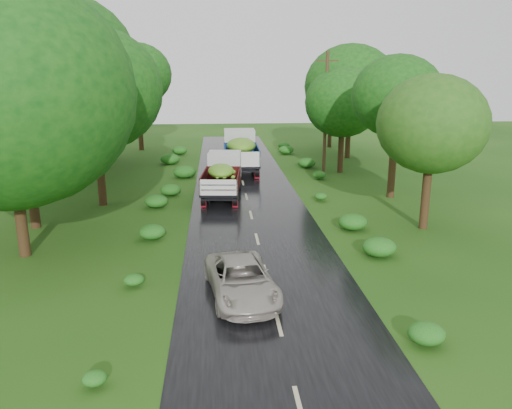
{
  "coord_description": "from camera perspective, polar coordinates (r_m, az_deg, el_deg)",
  "views": [
    {
      "loc": [
        -1.82,
        -13.85,
        7.6
      ],
      "look_at": [
        -0.06,
        7.92,
        1.7
      ],
      "focal_mm": 35.0,
      "sensor_mm": 36.0,
      "label": 1
    }
  ],
  "objects": [
    {
      "name": "trees_left",
      "position": [
        34.34,
        -19.58,
        13.07
      ],
      "size": [
        7.6,
        33.08,
        10.1
      ],
      "color": "black",
      "rests_on": "ground"
    },
    {
      "name": "trees_right",
      "position": [
        38.45,
        11.95,
        11.79
      ],
      "size": [
        5.94,
        30.01,
        8.02
      ],
      "color": "black",
      "rests_on": "ground"
    },
    {
      "name": "road_lines",
      "position": [
        21.32,
        0.57,
        -5.7
      ],
      "size": [
        0.12,
        69.6,
        0.0
      ],
      "color": "#BFB78C",
      "rests_on": "road"
    },
    {
      "name": "utility_pole",
      "position": [
        37.65,
        7.96,
        10.4
      ],
      "size": [
        1.57,
        0.26,
        8.93
      ],
      "rotation": [
        0.0,
        0.0,
        -0.06
      ],
      "color": "#382616",
      "rests_on": "ground"
    },
    {
      "name": "truck_far",
      "position": [
        38.69,
        -1.79,
        6.31
      ],
      "size": [
        2.61,
        7.11,
        2.97
      ],
      "rotation": [
        0.0,
        0.0,
        -0.01
      ],
      "color": "black",
      "rests_on": "ground"
    },
    {
      "name": "shrubs",
      "position": [
        28.83,
        -0.86,
        0.55
      ],
      "size": [
        11.9,
        44.0,
        0.7
      ],
      "color": "#205815",
      "rests_on": "ground"
    },
    {
      "name": "road",
      "position": [
        20.4,
        0.83,
        -6.73
      ],
      "size": [
        6.5,
        80.0,
        0.02
      ],
      "primitive_type": "cube",
      "color": "black",
      "rests_on": "ground"
    },
    {
      "name": "truck_near",
      "position": [
        30.76,
        -3.83,
        3.49
      ],
      "size": [
        2.64,
        6.13,
        2.51
      ],
      "rotation": [
        0.0,
        0.0,
        -0.09
      ],
      "color": "black",
      "rests_on": "ground"
    },
    {
      "name": "car",
      "position": [
        17.3,
        -1.68,
        -8.56
      ],
      "size": [
        2.69,
        4.81,
        1.27
      ],
      "primitive_type": "imported",
      "rotation": [
        0.0,
        0.0,
        0.13
      ],
      "color": "#ABA298",
      "rests_on": "road"
    },
    {
      "name": "ground",
      "position": [
        15.9,
        2.57,
        -13.45
      ],
      "size": [
        120.0,
        120.0,
        0.0
      ],
      "primitive_type": "plane",
      "color": "#17430E",
      "rests_on": "ground"
    }
  ]
}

